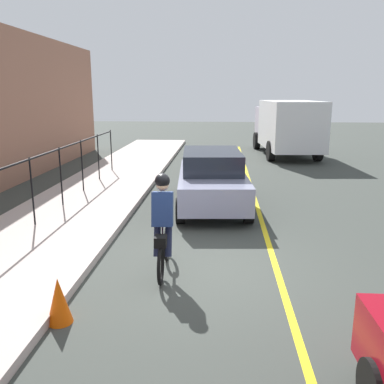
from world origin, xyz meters
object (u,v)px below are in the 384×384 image
cyclist_lead (163,225)px  parked_sedan_rear (212,178)px  box_truck_background (287,125)px  traffic_cone_near (59,300)px

cyclist_lead → parked_sedan_rear: (4.59, -0.75, -0.09)m
box_truck_background → traffic_cone_near: 17.59m
traffic_cone_near → parked_sedan_rear: bearing=-17.4°
parked_sedan_rear → box_truck_background: (10.29, -3.58, 0.73)m
parked_sedan_rear → traffic_cone_near: 6.67m
parked_sedan_rear → traffic_cone_near: (-6.35, 1.99, -0.49)m
parked_sedan_rear → traffic_cone_near: bearing=-21.4°
cyclist_lead → traffic_cone_near: 2.22m
parked_sedan_rear → traffic_cone_near: size_ratio=6.68×
box_truck_background → traffic_cone_near: bearing=157.3°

